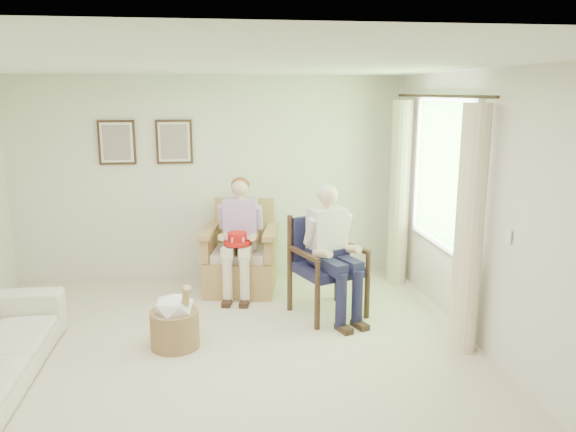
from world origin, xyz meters
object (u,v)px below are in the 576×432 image
(hatbox, at_px, (175,321))
(person_wicker, at_px, (241,228))
(wood_armchair, at_px, (326,261))
(wicker_armchair, at_px, (241,262))
(person_dark, at_px, (330,242))
(red_hat, at_px, (237,240))

(hatbox, bearing_deg, person_wicker, 63.05)
(person_wicker, bearing_deg, wood_armchair, -26.25)
(wicker_armchair, relative_size, person_dark, 0.77)
(wood_armchair, xyz_separation_m, hatbox, (-1.61, -0.70, -0.31))
(red_hat, bearing_deg, wicker_armchair, 81.49)
(wood_armchair, bearing_deg, hatbox, -177.36)
(person_wicker, relative_size, red_hat, 4.42)
(person_dark, height_order, red_hat, person_dark)
(person_dark, bearing_deg, red_hat, 124.03)
(wood_armchair, xyz_separation_m, red_hat, (-0.95, 0.49, 0.15))
(wicker_armchair, bearing_deg, wood_armchair, -31.57)
(wood_armchair, distance_m, hatbox, 1.78)
(red_hat, height_order, hatbox, red_hat)
(hatbox, bearing_deg, person_dark, 18.06)
(person_wicker, xyz_separation_m, person_dark, (0.90, -0.87, 0.03))
(person_wicker, height_order, person_dark, person_dark)
(red_hat, relative_size, hatbox, 0.46)
(person_wicker, distance_m, red_hat, 0.22)
(wicker_armchair, xyz_separation_m, hatbox, (-0.71, -1.54, -0.08))
(hatbox, bearing_deg, wood_armchair, 23.48)
(person_wicker, height_order, red_hat, person_wicker)
(wicker_armchair, relative_size, person_wicker, 0.79)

